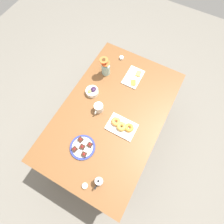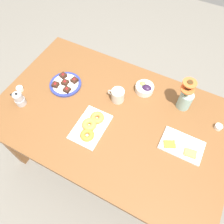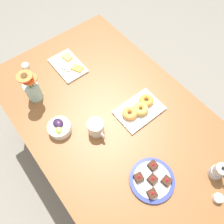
{
  "view_description": "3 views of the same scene",
  "coord_description": "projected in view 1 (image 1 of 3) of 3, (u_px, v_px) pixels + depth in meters",
  "views": [
    {
      "loc": [
        0.59,
        0.32,
        2.36
      ],
      "look_at": [
        0.0,
        0.0,
        0.78
      ],
      "focal_mm": 28.0,
      "sensor_mm": 36.0,
      "label": 1
    },
    {
      "loc": [
        -0.36,
        0.69,
        2.0
      ],
      "look_at": [
        0.0,
        0.0,
        0.78
      ],
      "focal_mm": 35.0,
      "sensor_mm": 36.0,
      "label": 2
    },
    {
      "loc": [
        0.49,
        -0.39,
        1.9
      ],
      "look_at": [
        0.0,
        0.0,
        0.78
      ],
      "focal_mm": 35.0,
      "sensor_mm": 36.0,
      "label": 3
    }
  ],
  "objects": [
    {
      "name": "grape_bowl",
      "position": [
        92.0,
        91.0,
        1.82
      ],
      "size": [
        0.13,
        0.13,
        0.07
      ],
      "color": "white",
      "rests_on": "dining_table"
    },
    {
      "name": "cheese_platter",
      "position": [
        134.0,
        77.0,
        1.91
      ],
      "size": [
        0.26,
        0.17,
        0.03
      ],
      "color": "white",
      "rests_on": "dining_table"
    },
    {
      "name": "jam_cup_berry",
      "position": [
        122.0,
        58.0,
        2.01
      ],
      "size": [
        0.05,
        0.05,
        0.03
      ],
      "color": "white",
      "rests_on": "dining_table"
    },
    {
      "name": "flower_vase",
      "position": [
        106.0,
        68.0,
        1.87
      ],
      "size": [
        0.11,
        0.11,
        0.24
      ],
      "color": "#99C1B7",
      "rests_on": "dining_table"
    },
    {
      "name": "dining_table",
      "position": [
        112.0,
        117.0,
        1.83
      ],
      "size": [
        1.6,
        1.0,
        0.74
      ],
      "color": "brown",
      "rests_on": "ground_plane"
    },
    {
      "name": "ground_plane",
      "position": [
        112.0,
        134.0,
        2.43
      ],
      "size": [
        6.0,
        6.0,
        0.0
      ],
      "primitive_type": "plane",
      "color": "slate"
    },
    {
      "name": "croissant_platter",
      "position": [
        122.0,
        126.0,
        1.68
      ],
      "size": [
        0.19,
        0.28,
        0.05
      ],
      "color": "white",
      "rests_on": "dining_table"
    },
    {
      "name": "coffee_mug",
      "position": [
        99.0,
        108.0,
        1.73
      ],
      "size": [
        0.13,
        0.09,
        0.09
      ],
      "color": "beige",
      "rests_on": "dining_table"
    },
    {
      "name": "dessert_plate",
      "position": [
        83.0,
        147.0,
        1.61
      ],
      "size": [
        0.24,
        0.24,
        0.05
      ],
      "color": "navy",
      "rests_on": "dining_table"
    },
    {
      "name": "moka_pot",
      "position": [
        99.0,
        181.0,
        1.46
      ],
      "size": [
        0.11,
        0.07,
        0.12
      ],
      "color": "#B7B7BC",
      "rests_on": "dining_table"
    },
    {
      "name": "jam_cup_honey",
      "position": [
        85.0,
        186.0,
        1.48
      ],
      "size": [
        0.05,
        0.05,
        0.03
      ],
      "color": "white",
      "rests_on": "dining_table"
    }
  ]
}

